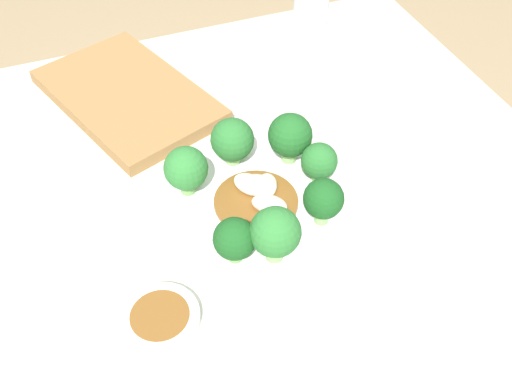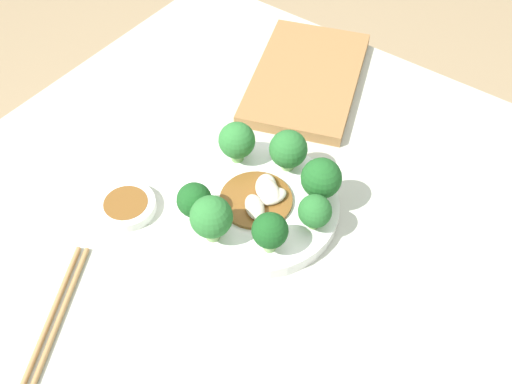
{
  "view_description": "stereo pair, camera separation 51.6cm",
  "coord_description": "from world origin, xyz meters",
  "px_view_note": "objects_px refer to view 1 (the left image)",
  "views": [
    {
      "loc": [
        0.46,
        -0.17,
        1.33
      ],
      "look_at": [
        -0.01,
        0.01,
        0.81
      ],
      "focal_mm": 42.0,
      "sensor_mm": 36.0,
      "label": 1
    },
    {
      "loc": [
        0.43,
        0.33,
        1.45
      ],
      "look_at": [
        -0.01,
        0.01,
        0.81
      ],
      "focal_mm": 42.0,
      "sensor_mm": 36.0,
      "label": 2
    }
  ],
  "objects_px": {
    "plate": "(256,209)",
    "cutting_board": "(128,96)",
    "broccoli_east": "(279,232)",
    "stirfry_center": "(258,194)",
    "broccoli_north": "(319,161)",
    "broccoli_southwest": "(186,169)",
    "broccoli_southeast": "(235,239)",
    "sauce_dish": "(160,319)",
    "broccoli_west": "(232,140)",
    "broccoli_northeast": "(323,199)",
    "broccoli_northwest": "(290,136)"
  },
  "relations": [
    {
      "from": "plate",
      "to": "cutting_board",
      "type": "relative_size",
      "value": 0.73
    },
    {
      "from": "broccoli_east",
      "to": "stirfry_center",
      "type": "relative_size",
      "value": 0.69
    },
    {
      "from": "broccoli_north",
      "to": "broccoli_southwest",
      "type": "bearing_deg",
      "value": -103.52
    },
    {
      "from": "broccoli_southwest",
      "to": "cutting_board",
      "type": "height_order",
      "value": "broccoli_southwest"
    },
    {
      "from": "broccoli_southeast",
      "to": "sauce_dish",
      "type": "bearing_deg",
      "value": -68.48
    },
    {
      "from": "broccoli_west",
      "to": "stirfry_center",
      "type": "height_order",
      "value": "broccoli_west"
    },
    {
      "from": "broccoli_northeast",
      "to": "sauce_dish",
      "type": "distance_m",
      "value": 0.23
    },
    {
      "from": "cutting_board",
      "to": "broccoli_northwest",
      "type": "bearing_deg",
      "value": 36.49
    },
    {
      "from": "plate",
      "to": "cutting_board",
      "type": "bearing_deg",
      "value": -160.96
    },
    {
      "from": "broccoli_northwest",
      "to": "broccoli_east",
      "type": "relative_size",
      "value": 0.98
    },
    {
      "from": "broccoli_southeast",
      "to": "cutting_board",
      "type": "xyz_separation_m",
      "value": [
        -0.36,
        -0.05,
        -0.04
      ]
    },
    {
      "from": "stirfry_center",
      "to": "broccoli_east",
      "type": "bearing_deg",
      "value": -6.75
    },
    {
      "from": "broccoli_east",
      "to": "plate",
      "type": "bearing_deg",
      "value": 176.34
    },
    {
      "from": "broccoli_north",
      "to": "broccoli_southeast",
      "type": "bearing_deg",
      "value": -59.84
    },
    {
      "from": "broccoli_northeast",
      "to": "broccoli_north",
      "type": "distance_m",
      "value": 0.07
    },
    {
      "from": "broccoli_west",
      "to": "cutting_board",
      "type": "height_order",
      "value": "broccoli_west"
    },
    {
      "from": "broccoli_southwest",
      "to": "sauce_dish",
      "type": "xyz_separation_m",
      "value": [
        0.16,
        -0.08,
        -0.05
      ]
    },
    {
      "from": "broccoli_northwest",
      "to": "broccoli_north",
      "type": "relative_size",
      "value": 1.31
    },
    {
      "from": "broccoli_southwest",
      "to": "cutting_board",
      "type": "bearing_deg",
      "value": -173.52
    },
    {
      "from": "sauce_dish",
      "to": "broccoli_west",
      "type": "bearing_deg",
      "value": 141.7
    },
    {
      "from": "broccoli_southwest",
      "to": "broccoli_southeast",
      "type": "bearing_deg",
      "value": 9.03
    },
    {
      "from": "cutting_board",
      "to": "broccoli_northeast",
      "type": "bearing_deg",
      "value": 25.31
    },
    {
      "from": "broccoli_northwest",
      "to": "broccoli_west",
      "type": "distance_m",
      "value": 0.07
    },
    {
      "from": "broccoli_west",
      "to": "broccoli_southwest",
      "type": "xyz_separation_m",
      "value": [
        0.03,
        -0.07,
        0.0
      ]
    },
    {
      "from": "broccoli_southeast",
      "to": "broccoli_north",
      "type": "distance_m",
      "value": 0.16
    },
    {
      "from": "broccoli_southwest",
      "to": "stirfry_center",
      "type": "bearing_deg",
      "value": 60.03
    },
    {
      "from": "broccoli_west",
      "to": "plate",
      "type": "bearing_deg",
      "value": 0.79
    },
    {
      "from": "broccoli_west",
      "to": "cutting_board",
      "type": "relative_size",
      "value": 0.2
    },
    {
      "from": "broccoli_southeast",
      "to": "sauce_dish",
      "type": "height_order",
      "value": "broccoli_southeast"
    },
    {
      "from": "broccoli_northwest",
      "to": "broccoli_north",
      "type": "xyz_separation_m",
      "value": [
        0.05,
        0.02,
        -0.01
      ]
    },
    {
      "from": "broccoli_west",
      "to": "broccoli_northeast",
      "type": "bearing_deg",
      "value": 24.99
    },
    {
      "from": "broccoli_northeast",
      "to": "cutting_board",
      "type": "height_order",
      "value": "broccoli_northeast"
    },
    {
      "from": "broccoli_southeast",
      "to": "broccoli_southwest",
      "type": "height_order",
      "value": "broccoli_southwest"
    },
    {
      "from": "broccoli_northwest",
      "to": "cutting_board",
      "type": "height_order",
      "value": "broccoli_northwest"
    },
    {
      "from": "stirfry_center",
      "to": "cutting_board",
      "type": "xyz_separation_m",
      "value": [
        -0.28,
        -0.1,
        -0.02
      ]
    },
    {
      "from": "broccoli_north",
      "to": "stirfry_center",
      "type": "height_order",
      "value": "broccoli_north"
    },
    {
      "from": "broccoli_northeast",
      "to": "broccoli_southwest",
      "type": "bearing_deg",
      "value": -128.24
    },
    {
      "from": "plate",
      "to": "broccoli_southeast",
      "type": "bearing_deg",
      "value": -36.66
    },
    {
      "from": "broccoli_southeast",
      "to": "broccoli_southwest",
      "type": "relative_size",
      "value": 0.88
    },
    {
      "from": "broccoli_southeast",
      "to": "stirfry_center",
      "type": "relative_size",
      "value": 0.56
    },
    {
      "from": "broccoli_northwest",
      "to": "broccoli_southeast",
      "type": "distance_m",
      "value": 0.18
    },
    {
      "from": "broccoli_north",
      "to": "broccoli_east",
      "type": "height_order",
      "value": "broccoli_east"
    },
    {
      "from": "broccoli_northeast",
      "to": "stirfry_center",
      "type": "xyz_separation_m",
      "value": [
        -0.06,
        -0.06,
        -0.03
      ]
    },
    {
      "from": "stirfry_center",
      "to": "broccoli_west",
      "type": "bearing_deg",
      "value": -175.08
    },
    {
      "from": "stirfry_center",
      "to": "broccoli_northeast",
      "type": "bearing_deg",
      "value": 42.99
    },
    {
      "from": "plate",
      "to": "broccoli_east",
      "type": "distance_m",
      "value": 0.1
    },
    {
      "from": "plate",
      "to": "cutting_board",
      "type": "xyz_separation_m",
      "value": [
        -0.29,
        -0.1,
        -0.0
      ]
    },
    {
      "from": "broccoli_north",
      "to": "cutting_board",
      "type": "relative_size",
      "value": 0.16
    },
    {
      "from": "broccoli_northwest",
      "to": "broccoli_southeast",
      "type": "relative_size",
      "value": 1.21
    },
    {
      "from": "broccoli_southeast",
      "to": "broccoli_northwest",
      "type": "bearing_deg",
      "value": 136.58
    }
  ]
}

